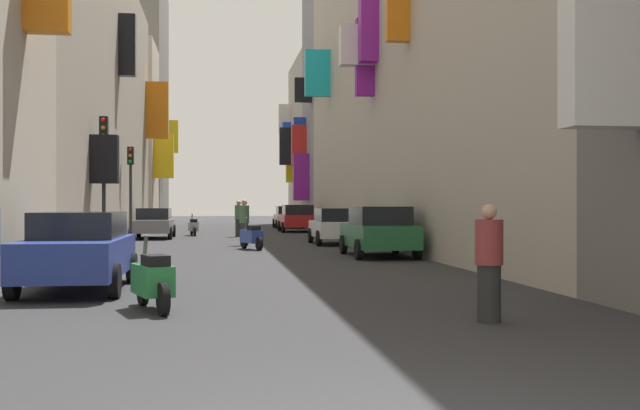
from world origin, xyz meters
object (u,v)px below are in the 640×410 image
pedestrian_near_left (489,264)px  traffic_light_far_corner (131,177)px  parked_car_blue (79,249)px  parked_car_white (337,225)px  parked_car_red (297,218)px  traffic_light_near_corner (104,161)px  pedestrian_near_right (244,222)px  scooter_blue (252,237)px  parked_car_grey (154,222)px  pedestrian_mid_street (239,219)px  scooter_silver (193,227)px  parked_car_silver (288,217)px  scooter_green (153,280)px  parked_car_green (379,231)px

pedestrian_near_left → traffic_light_far_corner: (-7.25, 22.95, 1.96)m
parked_car_blue → parked_car_white: 17.18m
parked_car_red → traffic_light_near_corner: bearing=-113.0°
pedestrian_near_left → pedestrian_near_right: size_ratio=0.90×
parked_car_white → scooter_blue: parked_car_white is taller
parked_car_grey → pedestrian_mid_street: bearing=14.2°
parked_car_grey → pedestrian_mid_street: 4.13m
scooter_silver → scooter_blue: bearing=-79.0°
parked_car_silver → parked_car_grey: size_ratio=0.88×
scooter_blue → scooter_silver: same height
pedestrian_near_left → pedestrian_near_right: 20.06m
scooter_green → scooter_silver: (-0.22, 27.74, 0.00)m
parked_car_blue → scooter_green: bearing=-61.7°
parked_car_white → scooter_green: (-5.72, -18.50, -0.30)m
parked_car_silver → scooter_blue: size_ratio=2.06×
parked_car_silver → parked_car_green: 28.38m
parked_car_silver → pedestrian_mid_street: size_ratio=2.18×
pedestrian_near_left → traffic_light_near_corner: size_ratio=0.37×
parked_car_red → pedestrian_near_left: (-1.00, -34.33, -0.02)m
scooter_green → pedestrian_near_left: 4.96m
scooter_green → pedestrian_mid_street: pedestrian_mid_street is taller
scooter_blue → pedestrian_near_right: pedestrian_near_right is taller
scooter_blue → pedestrian_mid_street: size_ratio=1.06×
scooter_silver → pedestrian_near_left: 29.91m
parked_car_green → pedestrian_mid_street: bearing=104.5°
scooter_green → traffic_light_near_corner: (-2.60, 13.24, 2.52)m
parked_car_grey → scooter_silver: bearing=57.2°
parked_car_white → pedestrian_near_left: pedestrian_near_left is taller
parked_car_silver → traffic_light_far_corner: 20.31m
parked_car_white → scooter_silver: size_ratio=2.15×
parked_car_silver → parked_car_grey: 16.47m
pedestrian_near_left → parked_car_red: bearing=88.3°
pedestrian_near_left → traffic_light_far_corner: size_ratio=0.40×
scooter_silver → traffic_light_near_corner: bearing=-99.3°
parked_car_grey → scooter_green: 25.11m
parked_car_silver → parked_car_white: bearing=-90.0°
parked_car_grey → traffic_light_far_corner: 4.39m
parked_car_white → traffic_light_far_corner: bearing=162.3°
scooter_green → parked_car_red: bearing=80.2°
scooter_silver → traffic_light_far_corner: traffic_light_far_corner is taller
scooter_silver → pedestrian_near_left: (4.85, -29.51, 0.33)m
scooter_silver → pedestrian_mid_street: pedestrian_mid_street is taller
parked_car_green → scooter_blue: 5.56m
parked_car_grey → parked_car_green: (7.85, -13.82, 0.05)m
parked_car_silver → scooter_silver: parked_car_silver is taller
parked_car_grey → traffic_light_near_corner: (-0.63, -11.79, 2.24)m
scooter_blue → parked_car_green: bearing=-48.3°
parked_car_grey → parked_car_white: size_ratio=1.14×
parked_car_silver → parked_car_red: size_ratio=0.99×
parked_car_green → parked_car_white: bearing=91.2°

